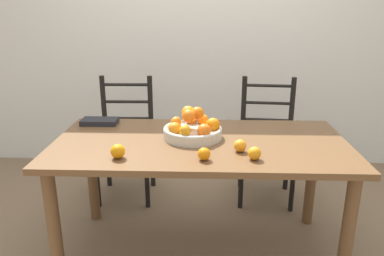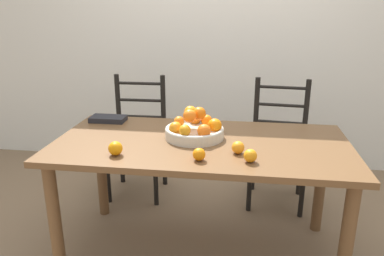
% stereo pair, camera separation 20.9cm
% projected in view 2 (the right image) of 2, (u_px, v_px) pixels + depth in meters
% --- Properties ---
extents(ground_plane, '(12.00, 12.00, 0.00)m').
position_uv_depth(ground_plane, '(200.00, 250.00, 2.39)').
color(ground_plane, '#7F664C').
extents(wall_back, '(8.00, 0.06, 2.60)m').
position_uv_depth(wall_back, '(221.00, 27.00, 3.38)').
color(wall_back, silver).
rests_on(wall_back, ground_plane).
extents(dining_table, '(1.70, 0.85, 0.74)m').
position_uv_depth(dining_table, '(201.00, 157.00, 2.19)').
color(dining_table, brown).
rests_on(dining_table, ground_plane).
extents(fruit_bowl, '(0.35, 0.35, 0.19)m').
position_uv_depth(fruit_bowl, '(195.00, 129.00, 2.20)').
color(fruit_bowl, beige).
rests_on(fruit_bowl, dining_table).
extents(orange_loose_0, '(0.07, 0.07, 0.07)m').
position_uv_depth(orange_loose_0, '(115.00, 148.00, 1.95)').
color(orange_loose_0, orange).
rests_on(orange_loose_0, dining_table).
extents(orange_loose_1, '(0.07, 0.07, 0.07)m').
position_uv_depth(orange_loose_1, '(250.00, 156.00, 1.86)').
color(orange_loose_1, orange).
rests_on(orange_loose_1, dining_table).
extents(orange_loose_2, '(0.07, 0.07, 0.07)m').
position_uv_depth(orange_loose_2, '(199.00, 154.00, 1.88)').
color(orange_loose_2, orange).
rests_on(orange_loose_2, dining_table).
extents(orange_loose_3, '(0.07, 0.07, 0.07)m').
position_uv_depth(orange_loose_3, '(238.00, 147.00, 1.97)').
color(orange_loose_3, orange).
rests_on(orange_loose_3, dining_table).
extents(chair_left, '(0.43, 0.41, 0.96)m').
position_uv_depth(chair_left, '(138.00, 138.00, 3.02)').
color(chair_left, black).
rests_on(chair_left, ground_plane).
extents(chair_right, '(0.45, 0.44, 0.96)m').
position_uv_depth(chair_right, '(278.00, 145.00, 2.87)').
color(chair_right, black).
rests_on(chair_right, ground_plane).
extents(book_stack, '(0.24, 0.13, 0.03)m').
position_uv_depth(book_stack, '(108.00, 119.00, 2.53)').
color(book_stack, '#232328').
rests_on(book_stack, dining_table).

